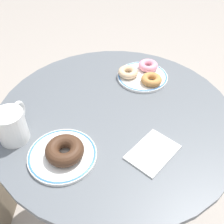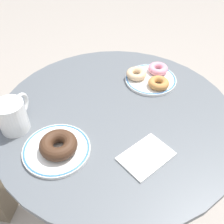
{
  "view_description": "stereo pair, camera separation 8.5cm",
  "coord_description": "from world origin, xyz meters",
  "px_view_note": "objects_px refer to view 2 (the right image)",
  "views": [
    {
      "loc": [
        -0.58,
        -0.29,
        1.4
      ],
      "look_at": [
        -0.03,
        -0.0,
        0.81
      ],
      "focal_mm": 43.66,
      "sensor_mm": 36.0,
      "label": 1
    },
    {
      "loc": [
        -0.53,
        -0.36,
        1.4
      ],
      "look_at": [
        -0.03,
        -0.0,
        0.81
      ],
      "focal_mm": 43.66,
      "sensor_mm": 36.0,
      "label": 2
    }
  ],
  "objects_px": {
    "plate_left": "(57,149)",
    "paper_napkin": "(146,156)",
    "coffee_mug": "(13,115)",
    "donut_pink_frosted": "(157,68)",
    "donut_chocolate": "(58,145)",
    "donut_old_fashioned": "(159,83)",
    "plate_right": "(150,79)",
    "donut_glazed": "(136,74)",
    "cafe_table": "(116,161)"
  },
  "relations": [
    {
      "from": "donut_old_fashioned",
      "to": "paper_napkin",
      "type": "relative_size",
      "value": 0.52
    },
    {
      "from": "cafe_table",
      "to": "donut_glazed",
      "type": "bearing_deg",
      "value": 13.92
    },
    {
      "from": "plate_left",
      "to": "paper_napkin",
      "type": "relative_size",
      "value": 1.34
    },
    {
      "from": "cafe_table",
      "to": "plate_left",
      "type": "bearing_deg",
      "value": 167.14
    },
    {
      "from": "donut_glazed",
      "to": "coffee_mug",
      "type": "relative_size",
      "value": 0.58
    },
    {
      "from": "donut_chocolate",
      "to": "donut_old_fashioned",
      "type": "bearing_deg",
      "value": -11.58
    },
    {
      "from": "donut_chocolate",
      "to": "paper_napkin",
      "type": "height_order",
      "value": "donut_chocolate"
    },
    {
      "from": "donut_glazed",
      "to": "coffee_mug",
      "type": "distance_m",
      "value": 0.46
    },
    {
      "from": "donut_chocolate",
      "to": "donut_pink_frosted",
      "type": "bearing_deg",
      "value": -4.18
    },
    {
      "from": "donut_glazed",
      "to": "donut_chocolate",
      "type": "bearing_deg",
      "value": -178.85
    },
    {
      "from": "plate_left",
      "to": "coffee_mug",
      "type": "bearing_deg",
      "value": 91.66
    },
    {
      "from": "plate_right",
      "to": "donut_old_fashioned",
      "type": "height_order",
      "value": "donut_old_fashioned"
    },
    {
      "from": "cafe_table",
      "to": "plate_left",
      "type": "distance_m",
      "value": 0.35
    },
    {
      "from": "plate_right",
      "to": "paper_napkin",
      "type": "distance_m",
      "value": 0.36
    },
    {
      "from": "cafe_table",
      "to": "plate_left",
      "type": "xyz_separation_m",
      "value": [
        -0.22,
        0.05,
        0.26
      ]
    },
    {
      "from": "plate_right",
      "to": "donut_glazed",
      "type": "height_order",
      "value": "donut_glazed"
    },
    {
      "from": "coffee_mug",
      "to": "donut_pink_frosted",
      "type": "bearing_deg",
      "value": -22.85
    },
    {
      "from": "cafe_table",
      "to": "paper_napkin",
      "type": "bearing_deg",
      "value": -119.2
    },
    {
      "from": "donut_old_fashioned",
      "to": "plate_left",
      "type": "bearing_deg",
      "value": 167.18
    },
    {
      "from": "plate_left",
      "to": "donut_old_fashioned",
      "type": "bearing_deg",
      "value": -12.82
    },
    {
      "from": "donut_chocolate",
      "to": "coffee_mug",
      "type": "height_order",
      "value": "coffee_mug"
    },
    {
      "from": "plate_left",
      "to": "donut_chocolate",
      "type": "bearing_deg",
      "value": -79.01
    },
    {
      "from": "donut_glazed",
      "to": "donut_pink_frosted",
      "type": "bearing_deg",
      "value": -30.45
    },
    {
      "from": "coffee_mug",
      "to": "donut_chocolate",
      "type": "bearing_deg",
      "value": -87.81
    },
    {
      "from": "plate_right",
      "to": "donut_chocolate",
      "type": "xyz_separation_m",
      "value": [
        -0.45,
        0.04,
        0.03
      ]
    },
    {
      "from": "plate_right",
      "to": "donut_old_fashioned",
      "type": "xyz_separation_m",
      "value": [
        -0.03,
        -0.05,
        0.02
      ]
    },
    {
      "from": "paper_napkin",
      "to": "plate_left",
      "type": "bearing_deg",
      "value": 120.68
    },
    {
      "from": "donut_pink_frosted",
      "to": "coffee_mug",
      "type": "height_order",
      "value": "coffee_mug"
    },
    {
      "from": "plate_left",
      "to": "donut_pink_frosted",
      "type": "xyz_separation_m",
      "value": [
        0.5,
        -0.05,
        0.02
      ]
    },
    {
      "from": "plate_left",
      "to": "paper_napkin",
      "type": "bearing_deg",
      "value": -59.32
    },
    {
      "from": "donut_glazed",
      "to": "paper_napkin",
      "type": "xyz_separation_m",
      "value": [
        -0.29,
        -0.22,
        -0.02
      ]
    },
    {
      "from": "cafe_table",
      "to": "paper_napkin",
      "type": "relative_size",
      "value": 5.48
    },
    {
      "from": "donut_pink_frosted",
      "to": "paper_napkin",
      "type": "distance_m",
      "value": 0.41
    },
    {
      "from": "donut_chocolate",
      "to": "donut_glazed",
      "type": "bearing_deg",
      "value": 1.15
    },
    {
      "from": "donut_chocolate",
      "to": "paper_napkin",
      "type": "relative_size",
      "value": 0.74
    },
    {
      "from": "donut_old_fashioned",
      "to": "coffee_mug",
      "type": "relative_size",
      "value": 0.58
    },
    {
      "from": "plate_left",
      "to": "donut_glazed",
      "type": "height_order",
      "value": "donut_glazed"
    },
    {
      "from": "donut_pink_frosted",
      "to": "donut_old_fashioned",
      "type": "bearing_deg",
      "value": -147.55
    },
    {
      "from": "plate_right",
      "to": "donut_glazed",
      "type": "distance_m",
      "value": 0.06
    },
    {
      "from": "plate_left",
      "to": "donut_old_fashioned",
      "type": "distance_m",
      "value": 0.43
    },
    {
      "from": "donut_pink_frosted",
      "to": "cafe_table",
      "type": "bearing_deg",
      "value": -179.02
    },
    {
      "from": "paper_napkin",
      "to": "coffee_mug",
      "type": "bearing_deg",
      "value": 109.27
    },
    {
      "from": "donut_chocolate",
      "to": "coffee_mug",
      "type": "xyz_separation_m",
      "value": [
        -0.01,
        0.18,
        0.02
      ]
    },
    {
      "from": "cafe_table",
      "to": "donut_pink_frosted",
      "type": "xyz_separation_m",
      "value": [
        0.28,
        0.0,
        0.28
      ]
    },
    {
      "from": "donut_chocolate",
      "to": "donut_old_fashioned",
      "type": "distance_m",
      "value": 0.43
    },
    {
      "from": "plate_left",
      "to": "donut_old_fashioned",
      "type": "xyz_separation_m",
      "value": [
        0.42,
        -0.1,
        0.02
      ]
    },
    {
      "from": "plate_left",
      "to": "plate_right",
      "type": "bearing_deg",
      "value": -6.27
    },
    {
      "from": "donut_old_fashioned",
      "to": "paper_napkin",
      "type": "xyz_separation_m",
      "value": [
        -0.29,
        -0.12,
        -0.02
      ]
    },
    {
      "from": "cafe_table",
      "to": "donut_old_fashioned",
      "type": "bearing_deg",
      "value": -12.76
    },
    {
      "from": "cafe_table",
      "to": "plate_right",
      "type": "bearing_deg",
      "value": 0.48
    }
  ]
}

